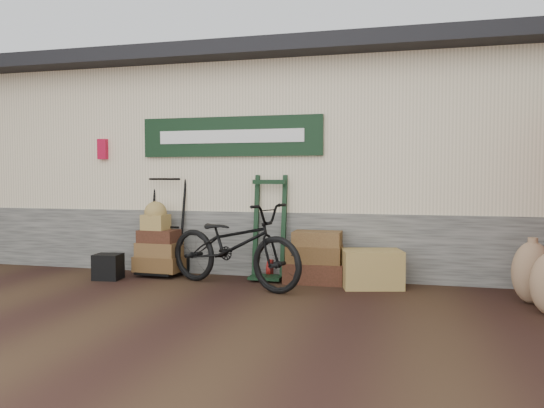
# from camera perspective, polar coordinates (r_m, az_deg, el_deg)

# --- Properties ---
(ground) EXTENTS (80.00, 80.00, 0.00)m
(ground) POSITION_cam_1_polar(r_m,az_deg,el_deg) (6.57, -4.67, -9.30)
(ground) COLOR black
(ground) RESTS_ON ground
(station_building) EXTENTS (14.40, 4.10, 3.20)m
(station_building) POSITION_cam_1_polar(r_m,az_deg,el_deg) (9.05, 0.94, 4.38)
(station_building) COLOR #4C4C47
(station_building) RESTS_ON ground
(porter_trolley) EXTENTS (0.81, 0.62, 1.55)m
(porter_trolley) POSITION_cam_1_polar(r_m,az_deg,el_deg) (7.71, -11.44, -1.68)
(porter_trolley) COLOR black
(porter_trolley) RESTS_ON ground
(green_barrow) EXTENTS (0.51, 0.44, 1.41)m
(green_barrow) POSITION_cam_1_polar(r_m,az_deg,el_deg) (7.18, -0.33, -2.54)
(green_barrow) COLOR black
(green_barrow) RESTS_ON ground
(suitcase_stack) EXTENTS (0.78, 0.50, 0.69)m
(suitcase_stack) POSITION_cam_1_polar(r_m,az_deg,el_deg) (7.02, 4.62, -5.65)
(suitcase_stack) COLOR #341D10
(suitcase_stack) RESTS_ON ground
(wicker_hamper) EXTENTS (0.82, 0.64, 0.47)m
(wicker_hamper) POSITION_cam_1_polar(r_m,az_deg,el_deg) (6.81, 10.69, -6.87)
(wicker_hamper) COLOR olive
(wicker_hamper) RESTS_ON ground
(black_trunk) EXTENTS (0.38, 0.34, 0.35)m
(black_trunk) POSITION_cam_1_polar(r_m,az_deg,el_deg) (7.56, -17.21, -6.46)
(black_trunk) COLOR black
(black_trunk) RESTS_ON ground
(bicycle) EXTENTS (1.38, 2.16, 1.19)m
(bicycle) POSITION_cam_1_polar(r_m,az_deg,el_deg) (6.71, -4.13, -3.89)
(bicycle) COLOR black
(bicycle) RESTS_ON ground
(burlap_sack_left) EXTENTS (0.45, 0.38, 0.68)m
(burlap_sack_left) POSITION_cam_1_polar(r_m,az_deg,el_deg) (6.51, 26.18, -6.64)
(burlap_sack_left) COLOR #8D684C
(burlap_sack_left) RESTS_ON ground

